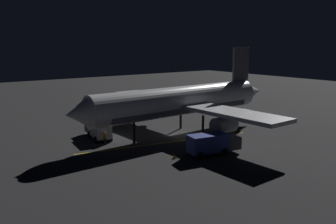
{
  "coord_description": "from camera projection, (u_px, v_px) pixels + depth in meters",
  "views": [
    {
      "loc": [
        -39.32,
        31.2,
        12.96
      ],
      "look_at": [
        0.0,
        2.0,
        3.5
      ],
      "focal_mm": 37.91,
      "sensor_mm": 36.0,
      "label": 1
    }
  ],
  "objects": [
    {
      "name": "ground_plane",
      "position": [
        179.0,
        135.0,
        51.74
      ],
      "size": [
        180.0,
        180.0,
        0.2
      ],
      "primitive_type": "cube",
      "color": "#2A2A2B"
    },
    {
      "name": "catering_truck",
      "position": [
        212.0,
        144.0,
        41.84
      ],
      "size": [
        3.28,
        6.79,
        2.54
      ],
      "color": "navy",
      "rests_on": "ground_plane"
    },
    {
      "name": "baggage_truck",
      "position": [
        98.0,
        130.0,
        49.21
      ],
      "size": [
        6.59,
        2.99,
        2.23
      ],
      "color": "silver",
      "rests_on": "ground_plane"
    },
    {
      "name": "ground_crew_worker",
      "position": [
        105.0,
        138.0,
        46.11
      ],
      "size": [
        0.4,
        0.4,
        1.74
      ],
      "color": "black",
      "rests_on": "ground_plane"
    },
    {
      "name": "apron_guide_stripe",
      "position": [
        168.0,
        142.0,
        47.32
      ],
      "size": [
        5.04,
        24.35,
        0.01
      ],
      "primitive_type": "cube",
      "rotation": [
        0.0,
        0.0,
        -0.19
      ],
      "color": "gold",
      "rests_on": "ground_plane"
    },
    {
      "name": "airliner",
      "position": [
        182.0,
        102.0,
        51.18
      ],
      "size": [
        33.02,
        35.59,
        12.38
      ],
      "color": "white",
      "rests_on": "ground_plane"
    },
    {
      "name": "traffic_cone_near_right",
      "position": [
        174.0,
        156.0,
        40.63
      ],
      "size": [
        0.5,
        0.5,
        0.55
      ],
      "color": "#EA590F",
      "rests_on": "ground_plane"
    },
    {
      "name": "traffic_cone_near_left",
      "position": [
        94.0,
        136.0,
        49.4
      ],
      "size": [
        0.5,
        0.5,
        0.55
      ],
      "color": "#EA590F",
      "rests_on": "ground_plane"
    }
  ]
}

